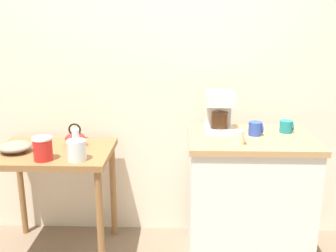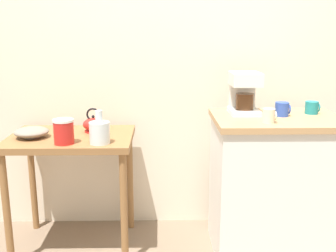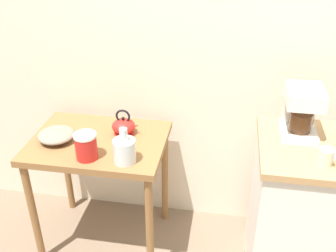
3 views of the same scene
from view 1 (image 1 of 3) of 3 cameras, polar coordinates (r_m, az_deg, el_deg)
back_wall at (r=2.85m, az=0.10°, el=11.28°), size 4.40×0.10×2.80m
wooden_table at (r=2.75m, az=-16.14°, el=-5.54°), size 0.77×0.57×0.76m
kitchen_counter at (r=2.67m, az=11.39°, el=-10.62°), size 0.78×0.57×0.89m
bowl_stoneware at (r=2.74m, az=-21.20°, el=-2.81°), size 0.21×0.21×0.07m
teakettle at (r=2.75m, az=-13.21°, el=-1.79°), size 0.17×0.14×0.16m
glass_carafe_vase at (r=2.47m, az=-13.07°, el=-3.30°), size 0.12×0.12×0.20m
canister_enamel at (r=2.53m, az=-17.64°, el=-3.12°), size 0.12×0.12×0.15m
coffee_maker at (r=2.56m, az=7.43°, el=2.39°), size 0.18×0.22×0.26m
mug_dark_teal at (r=2.63m, az=16.72°, el=-0.08°), size 0.09×0.08×0.08m
mug_blue at (r=2.53m, az=12.53°, el=-0.36°), size 0.09×0.08×0.09m
mug_small_cream at (r=2.33m, az=10.19°, el=-1.61°), size 0.08×0.07×0.08m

